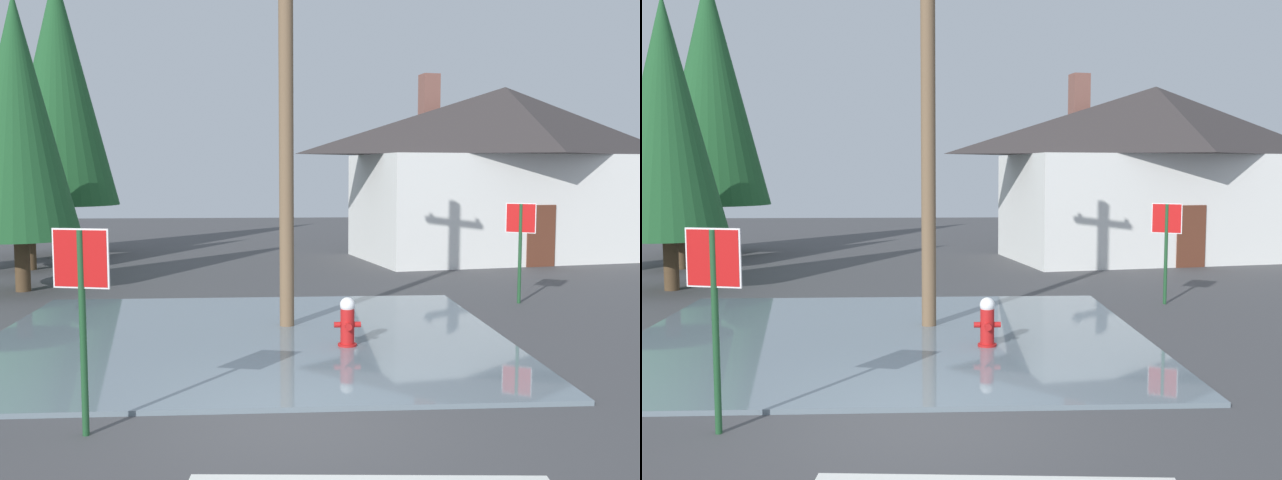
% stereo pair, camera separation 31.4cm
% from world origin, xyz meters
% --- Properties ---
extents(ground_plane, '(80.00, 80.00, 0.10)m').
position_xyz_m(ground_plane, '(0.00, 0.00, -0.05)').
color(ground_plane, '#424244').
extents(flood_puddle, '(9.31, 8.22, 0.07)m').
position_xyz_m(flood_puddle, '(-0.66, 4.36, 0.04)').
color(flood_puddle, slate).
rests_on(flood_puddle, ground).
extents(stop_sign_near, '(0.67, 0.19, 2.42)m').
position_xyz_m(stop_sign_near, '(-2.39, -0.38, 1.72)').
color(stop_sign_near, '#1E4C28').
rests_on(stop_sign_near, ground).
extents(fire_hydrant, '(0.46, 0.39, 0.92)m').
position_xyz_m(fire_hydrant, '(1.08, 3.48, 0.45)').
color(fire_hydrant, red).
rests_on(fire_hydrant, ground).
extents(utility_pole, '(1.60, 0.28, 7.51)m').
position_xyz_m(utility_pole, '(0.08, 5.21, 3.93)').
color(utility_pole, brown).
rests_on(utility_pole, ground).
extents(stop_sign_far, '(0.60, 0.38, 2.34)m').
position_xyz_m(stop_sign_far, '(5.56, 7.66, 1.66)').
color(stop_sign_far, '#1E4C28').
rests_on(stop_sign_far, ground).
extents(house, '(11.53, 7.35, 6.49)m').
position_xyz_m(house, '(8.00, 16.54, 3.12)').
color(house, silver).
rests_on(house, ground).
extents(pine_tree_mid_left, '(4.11, 4.11, 10.29)m').
position_xyz_m(pine_tree_mid_left, '(-7.86, 18.52, 6.05)').
color(pine_tree_mid_left, '#4C3823').
rests_on(pine_tree_mid_left, ground).
extents(pine_tree_short_left, '(3.01, 3.01, 7.53)m').
position_xyz_m(pine_tree_short_left, '(-6.58, 10.21, 4.43)').
color(pine_tree_short_left, '#4C3823').
rests_on(pine_tree_short_left, ground).
extents(pine_tree_far_center, '(2.62, 2.62, 6.55)m').
position_xyz_m(pine_tree_far_center, '(-7.72, 14.41, 3.85)').
color(pine_tree_far_center, '#4C3823').
rests_on(pine_tree_far_center, ground).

